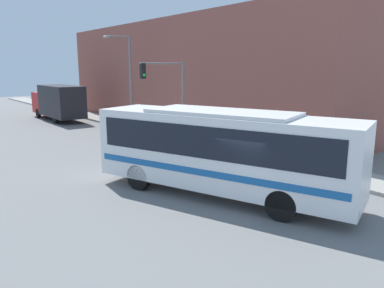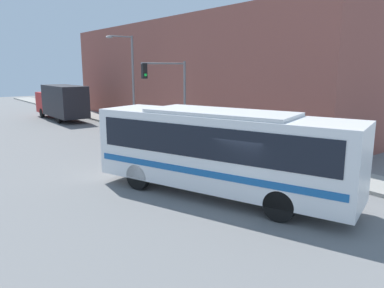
% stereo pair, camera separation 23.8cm
% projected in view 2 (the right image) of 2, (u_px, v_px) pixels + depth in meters
% --- Properties ---
extents(ground_plane, '(120.00, 120.00, 0.00)m').
position_uv_depth(ground_plane, '(246.00, 204.00, 13.49)').
color(ground_plane, slate).
extents(sidewalk, '(2.40, 70.00, 0.16)m').
position_uv_depth(sidewalk, '(126.00, 123.00, 32.40)').
color(sidewalk, gray).
rests_on(sidewalk, ground_plane).
extents(building_facade, '(6.00, 31.16, 8.52)m').
position_uv_depth(building_facade, '(188.00, 74.00, 31.42)').
color(building_facade, brown).
rests_on(building_facade, ground_plane).
extents(city_bus, '(5.62, 10.32, 3.28)m').
position_uv_depth(city_bus, '(220.00, 147.00, 13.96)').
color(city_bus, white).
rests_on(city_bus, ground_plane).
extents(delivery_truck, '(2.34, 8.35, 3.23)m').
position_uv_depth(delivery_truck, '(61.00, 101.00, 34.82)').
color(delivery_truck, black).
rests_on(delivery_truck, ground_plane).
extents(fire_hydrant, '(0.27, 0.37, 0.82)m').
position_uv_depth(fire_hydrant, '(244.00, 147.00, 20.42)').
color(fire_hydrant, red).
rests_on(fire_hydrant, sidewalk).
extents(traffic_light_pole, '(3.28, 0.35, 5.06)m').
position_uv_depth(traffic_light_pole, '(170.00, 87.00, 23.57)').
color(traffic_light_pole, slate).
rests_on(traffic_light_pole, sidewalk).
extents(parking_meter, '(0.14, 0.14, 1.29)m').
position_uv_depth(parking_meter, '(206.00, 131.00, 22.83)').
color(parking_meter, slate).
rests_on(parking_meter, sidewalk).
extents(street_lamp, '(2.28, 0.28, 7.09)m').
position_uv_depth(street_lamp, '(130.00, 74.00, 29.44)').
color(street_lamp, slate).
rests_on(street_lamp, sidewalk).
extents(pedestrian_near_corner, '(0.34, 0.34, 1.60)m').
position_uv_depth(pedestrian_near_corner, '(205.00, 128.00, 24.42)').
color(pedestrian_near_corner, '#47382D').
rests_on(pedestrian_near_corner, sidewalk).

